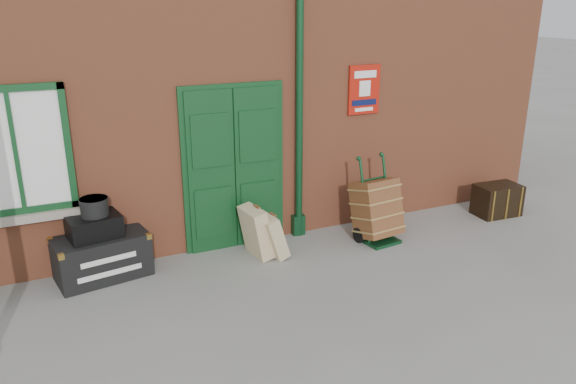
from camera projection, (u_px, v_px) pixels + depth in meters
ground at (301, 286)px, 6.77m from camera, size 80.00×80.00×0.00m
station_building at (208, 72)px, 9.07m from camera, size 10.30×4.30×4.36m
houdini_trunk at (102, 256)px, 6.92m from camera, size 1.18×0.77×0.55m
strongbox at (94, 226)px, 6.76m from camera, size 0.67×0.53×0.27m
hatbox at (94, 207)px, 6.70m from camera, size 0.38×0.38×0.22m
suitcase_back at (256, 232)px, 7.45m from camera, size 0.37×0.52×0.70m
suitcase_front at (271, 236)px, 7.45m from camera, size 0.40×0.48×0.61m
porter_trolley at (377, 209)px, 7.93m from camera, size 0.65×0.69×1.20m
dark_trunk at (497, 200)px, 8.94m from camera, size 0.71×0.49×0.50m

